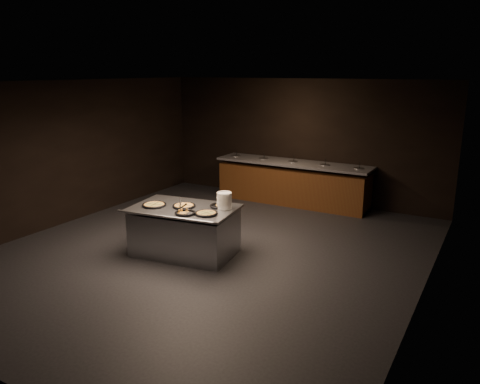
# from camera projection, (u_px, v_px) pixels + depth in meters

# --- Properties ---
(room) EXTENTS (7.02, 8.02, 2.92)m
(room) POSITION_uv_depth(u_px,v_px,m) (208.00, 171.00, 7.82)
(room) COLOR black
(room) RESTS_ON ground
(salad_bar) EXTENTS (3.70, 0.83, 1.18)m
(salad_bar) POSITION_uv_depth(u_px,v_px,m) (292.00, 185.00, 11.07)
(salad_bar) COLOR #533113
(salad_bar) RESTS_ON ground
(serving_counter) EXTENTS (1.89, 1.37, 0.84)m
(serving_counter) POSITION_uv_depth(u_px,v_px,m) (185.00, 231.00, 8.03)
(serving_counter) COLOR #A8ABAF
(serving_counter) RESTS_ON ground
(plate_stack) EXTENTS (0.25, 0.25, 0.28)m
(plate_stack) POSITION_uv_depth(u_px,v_px,m) (224.00, 201.00, 7.79)
(plate_stack) COLOR silver
(plate_stack) RESTS_ON serving_counter
(pan_veggie_whole) EXTENTS (0.41, 0.41, 0.04)m
(pan_veggie_whole) POSITION_uv_depth(u_px,v_px,m) (154.00, 205.00, 7.98)
(pan_veggie_whole) COLOR black
(pan_veggie_whole) RESTS_ON serving_counter
(pan_cheese_whole) EXTENTS (0.39, 0.39, 0.04)m
(pan_cheese_whole) POSITION_uv_depth(u_px,v_px,m) (184.00, 206.00, 7.92)
(pan_cheese_whole) COLOR black
(pan_cheese_whole) RESTS_ON serving_counter
(pan_cheese_slices_a) EXTENTS (0.33, 0.33, 0.04)m
(pan_cheese_slices_a) POSITION_uv_depth(u_px,v_px,m) (220.00, 206.00, 7.92)
(pan_cheese_slices_a) COLOR black
(pan_cheese_slices_a) RESTS_ON serving_counter
(pan_cheese_slices_b) EXTENTS (0.34, 0.34, 0.04)m
(pan_cheese_slices_b) POSITION_uv_depth(u_px,v_px,m) (185.00, 213.00, 7.53)
(pan_cheese_slices_b) COLOR black
(pan_cheese_slices_b) RESTS_ON serving_counter
(pan_veggie_slices) EXTENTS (0.37, 0.37, 0.04)m
(pan_veggie_slices) POSITION_uv_depth(u_px,v_px,m) (206.00, 213.00, 7.50)
(pan_veggie_slices) COLOR black
(pan_veggie_slices) RESTS_ON serving_counter
(server_left) EXTENTS (0.24, 0.28, 0.17)m
(server_left) POSITION_uv_depth(u_px,v_px,m) (180.00, 203.00, 7.87)
(server_left) COLOR #A8ABAF
(server_left) RESTS_ON serving_counter
(server_right) EXTENTS (0.33, 0.17, 0.16)m
(server_right) POSITION_uv_depth(u_px,v_px,m) (185.00, 208.00, 7.58)
(server_right) COLOR #A8ABAF
(server_right) RESTS_ON serving_counter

